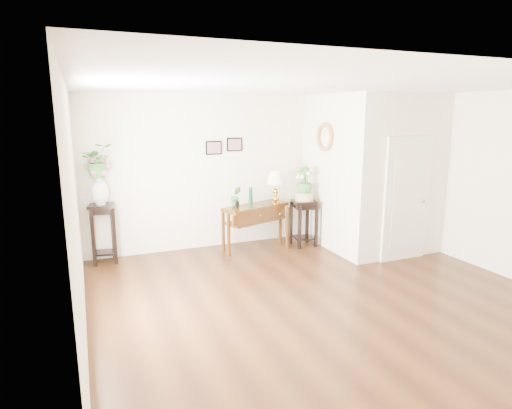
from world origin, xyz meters
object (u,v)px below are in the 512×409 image
table_lamp (276,185)px  plant_stand_b (304,223)px  console_table (256,228)px  plant_stand_a (103,233)px

table_lamp → plant_stand_b: 0.94m
console_table → plant_stand_a: bearing=152.9°
console_table → table_lamp: size_ratio=2.05×
plant_stand_a → plant_stand_b: size_ratio=1.14×
plant_stand_b → table_lamp: bearing=171.4°
table_lamp → plant_stand_a: (-3.00, 0.37, -0.69)m
table_lamp → plant_stand_a: size_ratio=0.62×
table_lamp → console_table: bearing=180.0°
table_lamp → plant_stand_b: size_ratio=0.71×
console_table → plant_stand_a: plant_stand_a is taller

